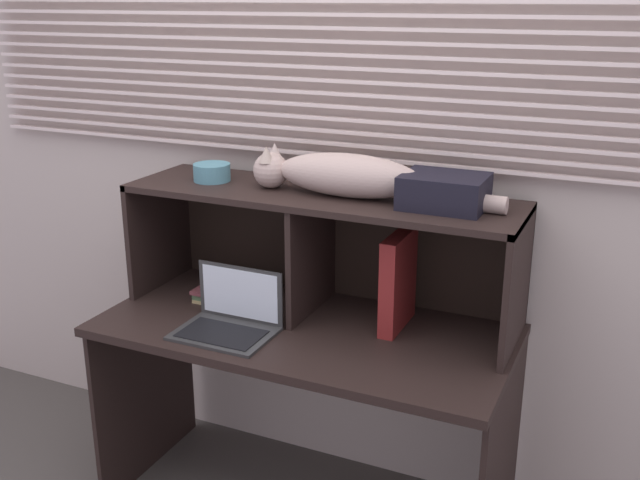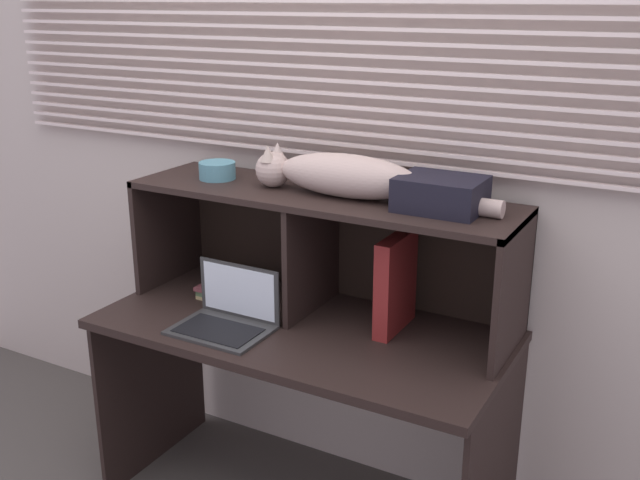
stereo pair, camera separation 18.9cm
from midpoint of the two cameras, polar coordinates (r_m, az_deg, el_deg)
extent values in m
cube|color=beige|center=(2.64, 4.61, 6.83)|extent=(4.40, 0.04, 2.50)
cube|color=silver|center=(2.59, 4.14, 6.34)|extent=(3.07, 0.02, 0.01)
cube|color=silver|center=(2.58, 4.16, 7.27)|extent=(3.07, 0.02, 0.01)
cube|color=silver|center=(2.58, 4.18, 8.21)|extent=(3.07, 0.02, 0.01)
cube|color=silver|center=(2.57, 4.20, 9.15)|extent=(3.07, 0.02, 0.01)
cube|color=silver|center=(2.56, 4.22, 10.09)|extent=(3.07, 0.02, 0.01)
cube|color=silver|center=(2.56, 4.25, 11.04)|extent=(3.07, 0.02, 0.01)
cube|color=silver|center=(2.55, 4.27, 11.99)|extent=(3.07, 0.02, 0.01)
cube|color=silver|center=(2.55, 4.29, 12.95)|extent=(3.07, 0.02, 0.01)
cube|color=silver|center=(2.54, 4.32, 13.91)|extent=(3.07, 0.02, 0.01)
cube|color=silver|center=(2.54, 4.34, 14.87)|extent=(3.07, 0.02, 0.01)
cube|color=silver|center=(2.54, 4.36, 15.83)|extent=(3.07, 0.02, 0.01)
cube|color=silver|center=(2.54, 4.39, 16.80)|extent=(3.07, 0.02, 0.01)
cube|color=silver|center=(2.54, 4.41, 17.77)|extent=(3.07, 0.02, 0.01)
cube|color=black|center=(2.49, 0.73, -6.91)|extent=(1.37, 0.66, 0.03)
cube|color=black|center=(3.00, -10.90, -10.41)|extent=(0.02, 0.59, 0.70)
cube|color=black|center=(2.45, 2.21, 3.33)|extent=(1.33, 0.38, 0.02)
cube|color=black|center=(2.85, -9.70, 1.03)|extent=(0.02, 0.38, 0.42)
cube|color=black|center=(2.31, 16.87, -3.69)|extent=(0.02, 0.38, 0.42)
cube|color=black|center=(2.53, 1.52, -1.23)|extent=(0.02, 0.36, 0.40)
cube|color=black|center=(2.67, 3.96, 0.04)|extent=(1.33, 0.01, 0.42)
ellipsoid|color=#BBA197|center=(2.39, 4.39, 4.89)|extent=(0.49, 0.16, 0.14)
sphere|color=#BBA197|center=(2.52, -1.46, 5.40)|extent=(0.12, 0.12, 0.12)
cone|color=#B9A495|center=(2.48, -1.83, 6.61)|extent=(0.05, 0.05, 0.05)
cone|color=#B8A49B|center=(2.53, -1.13, 6.85)|extent=(0.05, 0.05, 0.05)
cylinder|color=#BBA197|center=(2.28, 12.46, 2.75)|extent=(0.31, 0.05, 0.05)
cube|color=#323232|center=(2.45, -5.40, -6.92)|extent=(0.31, 0.23, 0.01)
cube|color=#323232|center=(2.49, -4.05, -3.93)|extent=(0.31, 0.01, 0.19)
cube|color=white|center=(2.49, -4.10, -3.96)|extent=(0.28, 0.00, 0.17)
cube|color=black|center=(2.44, -5.56, -6.88)|extent=(0.26, 0.16, 0.00)
cube|color=maroon|center=(2.42, 8.03, -3.33)|extent=(0.05, 0.23, 0.32)
cube|color=tan|center=(2.75, -4.48, -3.93)|extent=(0.18, 0.25, 0.01)
cube|color=#526E49|center=(2.75, -4.48, -3.61)|extent=(0.18, 0.25, 0.02)
cube|color=brown|center=(2.74, -4.64, -3.31)|extent=(0.18, 0.25, 0.01)
cylinder|color=teal|center=(2.65, -5.85, 5.30)|extent=(0.13, 0.13, 0.06)
cube|color=black|center=(2.28, 11.57, 3.46)|extent=(0.25, 0.20, 0.10)
camera|label=1|loc=(0.09, -87.83, 0.71)|focal=41.84mm
camera|label=2|loc=(0.09, 92.17, -0.71)|focal=41.84mm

